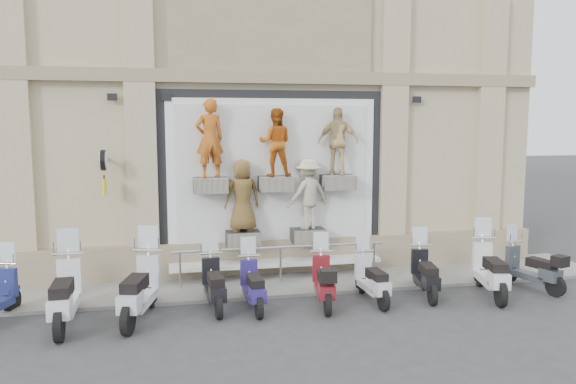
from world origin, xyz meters
name	(u,v)px	position (x,y,z in m)	size (l,w,h in m)	color
ground	(300,313)	(0.00, 0.00, 0.00)	(90.00, 90.00, 0.00)	#323235
sidewalk	(280,282)	(0.00, 2.10, 0.04)	(16.00, 2.20, 0.08)	gray
building	(248,49)	(0.00, 7.00, 6.00)	(14.00, 8.60, 12.00)	tan
shop_vitrine	(277,180)	(0.05, 2.74, 2.39)	(5.60, 0.96, 4.30)	black
guard_rail	(281,266)	(0.00, 2.00, 0.47)	(5.06, 0.10, 0.93)	#9EA0A5
clock_sign_bracket	(104,167)	(-3.90, 2.47, 2.80)	(0.10, 0.80, 1.02)	black
scooter_b	(64,281)	(-4.44, 0.23, 0.87)	(0.62, 2.13, 1.73)	silver
scooter_c	(139,277)	(-3.10, 0.27, 0.86)	(0.62, 2.12, 1.72)	#ACB2BB
scooter_d	(214,274)	(-1.65, 0.67, 0.72)	(0.52, 1.78, 1.44)	black
scooter_e	(253,276)	(-0.87, 0.48, 0.69)	(0.50, 1.70, 1.38)	navy
scooter_f	(324,272)	(0.59, 0.38, 0.72)	(0.52, 1.77, 1.44)	maroon
scooter_g	(372,270)	(1.66, 0.41, 0.69)	(0.49, 1.70, 1.38)	#B2B2B9
scooter_h	(425,264)	(2.93, 0.53, 0.71)	(0.51, 1.76, 1.43)	black
scooter_i	(491,259)	(4.32, 0.24, 0.82)	(0.59, 2.01, 1.64)	silver
scooter_j	(532,259)	(5.52, 0.49, 0.70)	(0.50, 1.73, 1.40)	#2C3136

